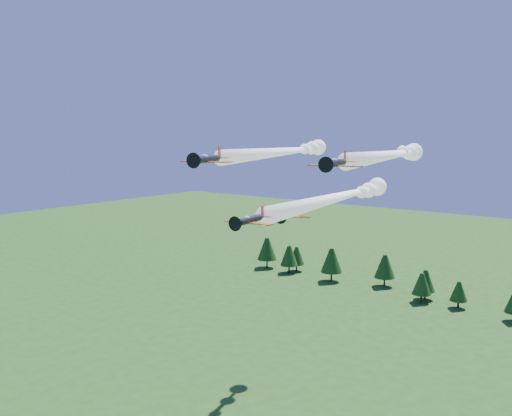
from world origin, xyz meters
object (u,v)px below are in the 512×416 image
Objects in this scene: plane_lead at (341,196)px; plane_slot at (288,214)px; plane_right at (393,155)px; plane_left at (286,151)px.

plane_lead reaches higher than plane_slot.
plane_right is at bearing 58.77° from plane_lead.
plane_right is at bearing 60.44° from plane_slot.
plane_right is (4.75, 10.29, 7.04)m from plane_lead.
plane_left is 29.37m from plane_slot.
plane_lead is 20.84m from plane_left.
plane_left reaches higher than plane_lead.
plane_left is 7.32× the size of plane_slot.
plane_right is 26.84m from plane_slot.
plane_right reaches higher than plane_slot.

